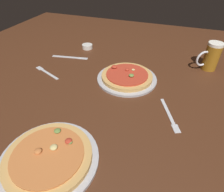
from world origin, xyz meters
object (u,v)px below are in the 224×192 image
(beer_mug_dark, at_px, (211,56))
(fork_spare, at_px, (170,115))
(knife_right, at_px, (70,57))
(pizza_plate_far, at_px, (127,77))
(pizza_plate_near, at_px, (49,158))
(fork_left, at_px, (46,72))
(ramekin_sauce, at_px, (87,46))

(beer_mug_dark, xyz_separation_m, fork_spare, (-0.16, -0.48, -0.07))
(knife_right, bearing_deg, pizza_plate_far, -17.09)
(beer_mug_dark, bearing_deg, pizza_plate_far, -146.90)
(pizza_plate_far, distance_m, beer_mug_dark, 0.50)
(fork_spare, bearing_deg, pizza_plate_near, -134.94)
(beer_mug_dark, bearing_deg, pizza_plate_near, -121.96)
(beer_mug_dark, bearing_deg, fork_left, -157.74)
(pizza_plate_far, relative_size, fork_spare, 1.60)
(ramekin_sauce, bearing_deg, pizza_plate_near, -72.66)
(pizza_plate_far, bearing_deg, fork_spare, -39.88)
(pizza_plate_far, xyz_separation_m, fork_left, (-0.45, -0.08, -0.01))
(knife_right, height_order, fork_spare, same)
(fork_spare, bearing_deg, beer_mug_dark, 70.91)
(ramekin_sauce, distance_m, knife_right, 0.17)
(pizza_plate_near, relative_size, knife_right, 1.39)
(pizza_plate_far, height_order, fork_spare, pizza_plate_far)
(ramekin_sauce, relative_size, fork_spare, 0.36)
(ramekin_sauce, height_order, fork_left, ramekin_sauce)
(fork_left, relative_size, knife_right, 0.83)
(pizza_plate_near, xyz_separation_m, fork_spare, (0.35, 0.35, -0.01))
(pizza_plate_far, distance_m, fork_left, 0.46)
(pizza_plate_far, distance_m, knife_right, 0.44)
(ramekin_sauce, bearing_deg, fork_left, -101.53)
(beer_mug_dark, bearing_deg, knife_right, -170.35)
(beer_mug_dark, xyz_separation_m, ramekin_sauce, (-0.78, 0.03, -0.06))
(pizza_plate_near, height_order, ramekin_sauce, pizza_plate_near)
(fork_left, bearing_deg, fork_spare, -10.02)
(knife_right, relative_size, fork_spare, 1.19)
(ramekin_sauce, height_order, knife_right, ramekin_sauce)
(fork_left, xyz_separation_m, fork_spare, (0.70, -0.12, 0.00))
(pizza_plate_near, bearing_deg, fork_left, 125.82)
(pizza_plate_near, height_order, knife_right, pizza_plate_near)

